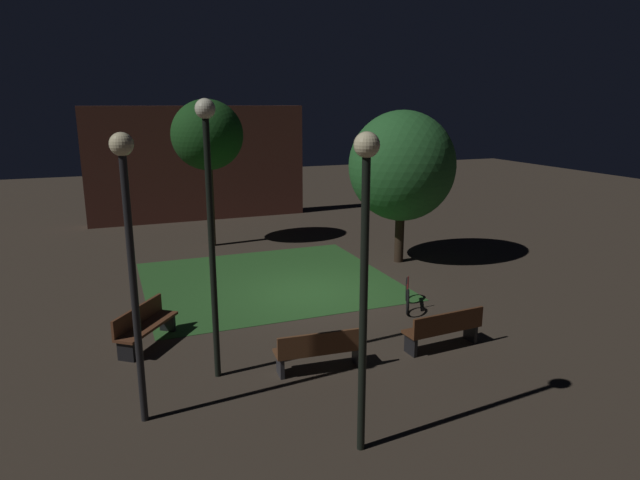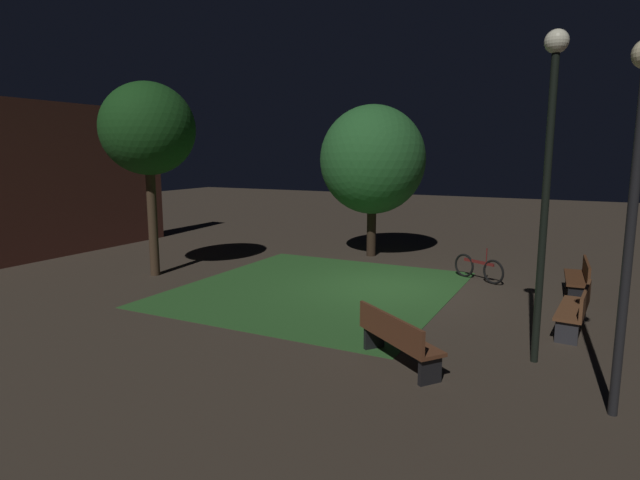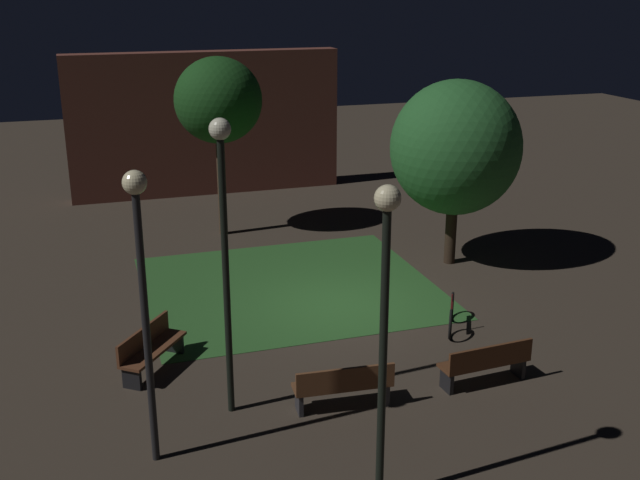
# 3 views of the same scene
# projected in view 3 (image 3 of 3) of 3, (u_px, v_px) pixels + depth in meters

# --- Properties ---
(ground_plane) EXTENTS (60.00, 60.00, 0.00)m
(ground_plane) POSITION_uv_depth(u_px,v_px,m) (339.00, 307.00, 18.19)
(ground_plane) COLOR #3D3328
(grass_lawn) EXTENTS (7.15, 6.54, 0.01)m
(grass_lawn) POSITION_uv_depth(u_px,v_px,m) (289.00, 287.00, 19.38)
(grass_lawn) COLOR #2D6028
(grass_lawn) RESTS_ON ground
(bench_corner) EXTENTS (1.83, 0.61, 0.88)m
(bench_corner) POSITION_uv_depth(u_px,v_px,m) (344.00, 385.00, 13.66)
(bench_corner) COLOR brown
(bench_corner) RESTS_ON ground
(bench_front_left) EXTENTS (1.83, 0.60, 0.88)m
(bench_front_left) POSITION_uv_depth(u_px,v_px,m) (486.00, 362.00, 14.49)
(bench_front_left) COLOR #512D19
(bench_front_left) RESTS_ON ground
(bench_back_row) EXTENTS (1.47, 1.72, 0.88)m
(bench_back_row) POSITION_uv_depth(u_px,v_px,m) (150.00, 347.00, 15.08)
(bench_back_row) COLOR brown
(bench_back_row) RESTS_ON ground
(tree_near_wall) EXTENTS (3.45, 3.45, 4.99)m
(tree_near_wall) POSITION_uv_depth(u_px,v_px,m) (456.00, 148.00, 20.07)
(tree_near_wall) COLOR #2D2116
(tree_near_wall) RESTS_ON ground
(tree_back_right) EXTENTS (2.56, 2.56, 5.34)m
(tree_back_right) POSITION_uv_depth(u_px,v_px,m) (218.00, 101.00, 22.24)
(tree_back_right) COLOR #423021
(tree_back_right) RESTS_ON ground
(lamp_post_plaza_west) EXTENTS (0.36, 0.36, 4.83)m
(lamp_post_plaza_west) POSITION_uv_depth(u_px,v_px,m) (385.00, 297.00, 10.35)
(lamp_post_plaza_west) COLOR black
(lamp_post_plaza_west) RESTS_ON ground
(lamp_post_plaza_east) EXTENTS (0.36, 0.36, 5.28)m
(lamp_post_plaza_east) POSITION_uv_depth(u_px,v_px,m) (224.00, 224.00, 12.66)
(lamp_post_plaza_east) COLOR black
(lamp_post_plaza_east) RESTS_ON ground
(lamp_post_near_wall) EXTENTS (0.36, 0.36, 4.78)m
(lamp_post_near_wall) POSITION_uv_depth(u_px,v_px,m) (142.00, 272.00, 11.33)
(lamp_post_near_wall) COLOR black
(lamp_post_near_wall) RESTS_ON ground
(bicycle) EXTENTS (0.86, 1.47, 0.93)m
(bicycle) POSITION_uv_depth(u_px,v_px,m) (451.00, 315.00, 16.91)
(bicycle) COLOR black
(bicycle) RESTS_ON ground
(building_wall_backdrop) EXTENTS (9.69, 0.80, 5.08)m
(building_wall_backdrop) POSITION_uv_depth(u_px,v_px,m) (206.00, 124.00, 27.44)
(building_wall_backdrop) COLOR brown
(building_wall_backdrop) RESTS_ON ground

